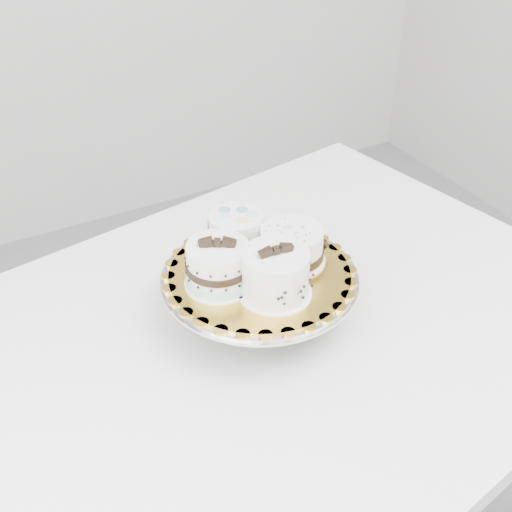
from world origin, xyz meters
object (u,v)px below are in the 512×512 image
cake_swirl (275,275)px  table (246,366)px  cake_stand (260,287)px  cake_board (260,273)px  cake_dots (236,232)px  cake_ribbon (292,246)px  cake_banded (218,266)px

cake_swirl → table: bearing=158.2°
table → cake_stand: cake_stand is taller
cake_board → cake_dots: size_ratio=2.63×
cake_stand → cake_ribbon: (0.06, 0.00, 0.06)m
cake_board → cake_swirl: size_ratio=2.58×
table → cake_board: size_ratio=4.68×
cake_stand → cake_ribbon: bearing=3.3°
cake_swirl → cake_dots: bearing=93.9°
cake_stand → cake_board: 0.03m
cake_board → cake_swirl: bearing=-95.2°
cake_swirl → cake_dots: (0.00, 0.14, -0.00)m
cake_board → cake_dots: cake_dots is taller
table → cake_stand: 0.14m
cake_dots → cake_board: bearing=-94.4°
cake_banded → cake_swirl: bearing=-15.1°
cake_board → cake_swirl: (-0.01, -0.06, 0.04)m
cake_board → cake_ribbon: cake_ribbon is taller
table → cake_board: cake_board is taller
cake_stand → cake_board: bearing=135.0°
cake_banded → table: bearing=-31.4°
cake_board → cake_ribbon: size_ratio=2.32×
table → cake_dots: 0.24m
cake_swirl → cake_banded: bearing=140.8°
cake_board → cake_stand: bearing=-45.0°
cake_stand → cake_banded: bearing=175.7°
table → cake_banded: size_ratio=10.34×
cake_stand → cake_dots: bearing=91.6°
cake_stand → cake_swirl: (-0.01, -0.06, 0.07)m
table → cake_swirl: size_ratio=12.05×
table → cake_swirl: bearing=-37.1°
cake_ribbon → cake_dots: bearing=115.2°
cake_ribbon → table: bearing=-175.7°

